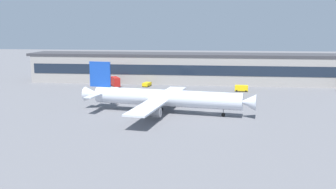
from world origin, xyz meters
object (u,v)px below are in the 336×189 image
airliner (164,98)px  pushback_tractor (147,84)px  crew_van (242,88)px  catering_truck (115,81)px

airliner → pushback_tractor: 51.54m
airliner → crew_van: (26.52, 41.37, -3.19)m
airliner → pushback_tractor: (-13.89, 49.50, -3.60)m
catering_truck → crew_van: catering_truck is taller
catering_truck → crew_van: 54.27m
crew_van → pushback_tractor: size_ratio=1.03×
pushback_tractor → catering_truck: bearing=-171.5°
crew_van → catering_truck: bearing=173.5°
catering_truck → crew_van: bearing=-6.5°
catering_truck → pushback_tractor: (13.51, 2.01, -1.24)m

